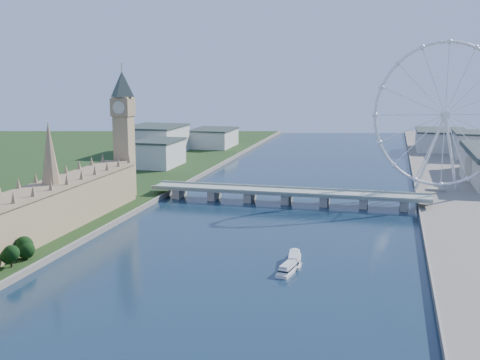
% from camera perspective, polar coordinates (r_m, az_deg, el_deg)
% --- Properties ---
extents(parliament_range, '(24.00, 200.00, 70.00)m').
position_cam_1_polar(parliament_range, '(398.97, -17.34, -2.44)').
color(parliament_range, tan).
rests_on(parliament_range, ground).
extents(big_ben, '(20.02, 20.02, 110.00)m').
position_cam_1_polar(big_ben, '(486.17, -11.01, 5.82)').
color(big_ben, tan).
rests_on(big_ben, ground).
extents(westminster_bridge, '(220.00, 22.00, 9.50)m').
position_cam_1_polar(westminster_bridge, '(477.41, 4.46, -1.38)').
color(westminster_bridge, gray).
rests_on(westminster_bridge, ground).
extents(london_eye, '(113.60, 39.12, 124.30)m').
position_cam_1_polar(london_eye, '(518.87, 18.87, 5.84)').
color(london_eye, silver).
rests_on(london_eye, ground).
extents(city_skyline, '(505.00, 280.00, 32.00)m').
position_cam_1_polar(city_skyline, '(727.16, 11.02, 3.36)').
color(city_skyline, beige).
rests_on(city_skyline, ground).
extents(tour_boat_near, '(10.18, 28.54, 6.15)m').
position_cam_1_polar(tour_boat_near, '(331.87, 5.14, -7.90)').
color(tour_boat_near, silver).
rests_on(tour_boat_near, ground).
extents(tour_boat_far, '(11.20, 26.50, 5.65)m').
position_cam_1_polar(tour_boat_far, '(318.04, 4.64, -8.71)').
color(tour_boat_far, silver).
rests_on(tour_boat_far, ground).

